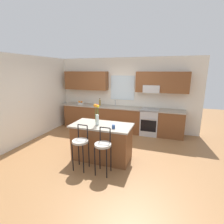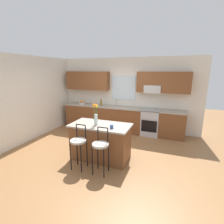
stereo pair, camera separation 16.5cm
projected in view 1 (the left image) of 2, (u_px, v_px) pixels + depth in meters
The scene contains 13 objects.
ground_plane at pixel (103, 149), 4.91m from camera, with size 14.00×14.00×0.00m, color olive.
wall_left at pixel (36, 98), 5.67m from camera, with size 0.12×4.60×2.70m, color silver.
back_wall_assembly at pixel (123, 90), 6.36m from camera, with size 5.60×0.50×2.70m.
counter_run at pixel (120, 119), 6.36m from camera, with size 4.56×0.64×0.92m.
sink_faucet at pixel (115, 102), 6.42m from camera, with size 0.02×0.13×0.23m.
oven_range at pixel (149, 122), 5.99m from camera, with size 0.60×0.64×0.92m.
kitchen_island at pixel (102, 142), 4.31m from camera, with size 1.51×0.78×0.92m.
bar_stool_near at pixel (80, 143), 3.80m from camera, with size 0.36×0.36×1.04m.
bar_stool_middle at pixel (103, 147), 3.63m from camera, with size 0.36×0.36×1.04m.
flower_vase at pixel (97, 114), 4.12m from camera, with size 0.13×0.16×0.54m.
mug_ceramic at pixel (113, 127), 3.91m from camera, with size 0.08×0.08×0.09m, color #33518C.
fruit_bowl_oranges at pixel (80, 103), 6.76m from camera, with size 0.24×0.24×0.13m.
bottle_olive_oil at pixel (100, 103), 6.48m from camera, with size 0.06×0.06×0.29m.
Camera 1 is at (1.70, -4.18, 2.23)m, focal length 27.02 mm.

